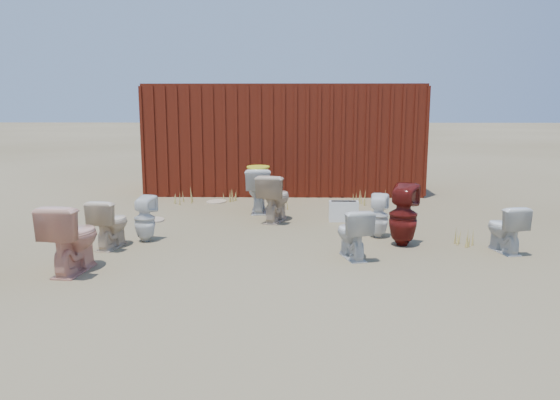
{
  "coord_description": "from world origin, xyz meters",
  "views": [
    {
      "loc": [
        0.18,
        -7.53,
        1.99
      ],
      "look_at": [
        0.0,
        0.6,
        0.55
      ],
      "focal_mm": 35.0,
      "sensor_mm": 36.0,
      "label": 1
    }
  ],
  "objects_px": {
    "toilet_front_c": "(352,233)",
    "shipping_container": "(284,138)",
    "toilet_back_a": "(145,219)",
    "loose_tank": "(343,211)",
    "toilet_back_beige_right": "(275,198)",
    "toilet_back_e": "(378,216)",
    "toilet_back_beige_left": "(110,223)",
    "toilet_back_yellowlid": "(258,190)",
    "toilet_front_maroon": "(403,215)",
    "toilet_front_e": "(505,228)",
    "toilet_front_pink": "(72,238)"
  },
  "relations": [
    {
      "from": "shipping_container",
      "to": "toilet_back_a",
      "type": "relative_size",
      "value": 8.95
    },
    {
      "from": "toilet_front_c",
      "to": "toilet_front_maroon",
      "type": "bearing_deg",
      "value": -154.86
    },
    {
      "from": "toilet_front_c",
      "to": "loose_tank",
      "type": "distance_m",
      "value": 2.26
    },
    {
      "from": "shipping_container",
      "to": "toilet_front_pink",
      "type": "xyz_separation_m",
      "value": [
        -2.43,
        -6.48,
        -0.78
      ]
    },
    {
      "from": "toilet_front_maroon",
      "to": "loose_tank",
      "type": "height_order",
      "value": "toilet_front_maroon"
    },
    {
      "from": "shipping_container",
      "to": "toilet_front_maroon",
      "type": "xyz_separation_m",
      "value": [
        1.75,
        -5.17,
        -0.76
      ]
    },
    {
      "from": "toilet_front_pink",
      "to": "toilet_back_beige_left",
      "type": "height_order",
      "value": "toilet_front_pink"
    },
    {
      "from": "shipping_container",
      "to": "toilet_back_e",
      "type": "xyz_separation_m",
      "value": [
        1.48,
        -4.69,
        -0.87
      ]
    },
    {
      "from": "toilet_front_maroon",
      "to": "toilet_front_e",
      "type": "height_order",
      "value": "toilet_front_maroon"
    },
    {
      "from": "toilet_front_c",
      "to": "toilet_back_yellowlid",
      "type": "xyz_separation_m",
      "value": [
        -1.41,
        3.03,
        0.08
      ]
    },
    {
      "from": "loose_tank",
      "to": "toilet_back_beige_left",
      "type": "bearing_deg",
      "value": -151.37
    },
    {
      "from": "toilet_front_pink",
      "to": "toilet_front_c",
      "type": "bearing_deg",
      "value": -162.37
    },
    {
      "from": "toilet_front_e",
      "to": "toilet_back_e",
      "type": "relative_size",
      "value": 0.99
    },
    {
      "from": "toilet_back_a",
      "to": "loose_tank",
      "type": "xyz_separation_m",
      "value": [
        3.03,
        1.45,
        -0.16
      ]
    },
    {
      "from": "toilet_back_beige_left",
      "to": "toilet_back_yellowlid",
      "type": "xyz_separation_m",
      "value": [
        1.91,
        2.58,
        0.07
      ]
    },
    {
      "from": "toilet_back_a",
      "to": "loose_tank",
      "type": "height_order",
      "value": "toilet_back_a"
    },
    {
      "from": "toilet_front_pink",
      "to": "toilet_front_maroon",
      "type": "distance_m",
      "value": 4.39
    },
    {
      "from": "toilet_front_maroon",
      "to": "toilet_back_a",
      "type": "bearing_deg",
      "value": 22.74
    },
    {
      "from": "toilet_back_yellowlid",
      "to": "toilet_back_beige_right",
      "type": "bearing_deg",
      "value": 110.74
    },
    {
      "from": "toilet_back_e",
      "to": "loose_tank",
      "type": "height_order",
      "value": "toilet_back_e"
    },
    {
      "from": "toilet_front_maroon",
      "to": "toilet_back_beige_left",
      "type": "relative_size",
      "value": 1.27
    },
    {
      "from": "toilet_front_pink",
      "to": "toilet_back_a",
      "type": "height_order",
      "value": "toilet_front_pink"
    },
    {
      "from": "toilet_front_c",
      "to": "toilet_back_a",
      "type": "relative_size",
      "value": 0.99
    },
    {
      "from": "loose_tank",
      "to": "toilet_front_c",
      "type": "bearing_deg",
      "value": -91.64
    },
    {
      "from": "toilet_back_beige_right",
      "to": "toilet_back_e",
      "type": "height_order",
      "value": "toilet_back_beige_right"
    },
    {
      "from": "toilet_front_e",
      "to": "toilet_back_beige_right",
      "type": "distance_m",
      "value": 3.7
    },
    {
      "from": "toilet_back_yellowlid",
      "to": "loose_tank",
      "type": "relative_size",
      "value": 1.66
    },
    {
      "from": "toilet_back_beige_left",
      "to": "toilet_front_c",
      "type": "bearing_deg",
      "value": -178.12
    },
    {
      "from": "toilet_back_e",
      "to": "toilet_back_a",
      "type": "bearing_deg",
      "value": 21.03
    },
    {
      "from": "shipping_container",
      "to": "toilet_back_beige_right",
      "type": "distance_m",
      "value": 3.66
    },
    {
      "from": "toilet_front_c",
      "to": "toilet_back_beige_left",
      "type": "relative_size",
      "value": 0.96
    },
    {
      "from": "toilet_back_yellowlid",
      "to": "toilet_back_e",
      "type": "distance_m",
      "value": 2.71
    },
    {
      "from": "shipping_container",
      "to": "toilet_front_c",
      "type": "height_order",
      "value": "shipping_container"
    },
    {
      "from": "toilet_front_e",
      "to": "toilet_back_beige_right",
      "type": "bearing_deg",
      "value": -42.17
    },
    {
      "from": "toilet_front_e",
      "to": "loose_tank",
      "type": "bearing_deg",
      "value": -55.04
    },
    {
      "from": "toilet_back_beige_right",
      "to": "toilet_back_e",
      "type": "bearing_deg",
      "value": 160.4
    },
    {
      "from": "toilet_front_pink",
      "to": "toilet_front_maroon",
      "type": "xyz_separation_m",
      "value": [
        4.18,
        1.32,
        0.02
      ]
    },
    {
      "from": "toilet_front_c",
      "to": "shipping_container",
      "type": "bearing_deg",
      "value": -94.97
    },
    {
      "from": "toilet_back_e",
      "to": "toilet_front_maroon",
      "type": "bearing_deg",
      "value": 135.42
    },
    {
      "from": "shipping_container",
      "to": "toilet_front_maroon",
      "type": "relative_size",
      "value": 6.82
    },
    {
      "from": "toilet_front_e",
      "to": "toilet_back_beige_left",
      "type": "distance_m",
      "value": 5.42
    },
    {
      "from": "toilet_front_pink",
      "to": "toilet_front_e",
      "type": "height_order",
      "value": "toilet_front_pink"
    },
    {
      "from": "toilet_front_maroon",
      "to": "toilet_back_beige_right",
      "type": "relative_size",
      "value": 1.08
    },
    {
      "from": "toilet_front_pink",
      "to": "toilet_back_a",
      "type": "relative_size",
      "value": 1.26
    },
    {
      "from": "shipping_container",
      "to": "toilet_back_beige_right",
      "type": "relative_size",
      "value": 7.37
    },
    {
      "from": "shipping_container",
      "to": "loose_tank",
      "type": "bearing_deg",
      "value": -73.34
    },
    {
      "from": "toilet_back_e",
      "to": "toilet_back_yellowlid",
      "type": "bearing_deg",
      "value": -28.94
    },
    {
      "from": "toilet_front_e",
      "to": "toilet_front_c",
      "type": "bearing_deg",
      "value": -2.03
    },
    {
      "from": "toilet_back_beige_left",
      "to": "toilet_back_yellowlid",
      "type": "distance_m",
      "value": 3.21
    },
    {
      "from": "toilet_front_c",
      "to": "toilet_back_beige_left",
      "type": "bearing_deg",
      "value": -22.14
    }
  ]
}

